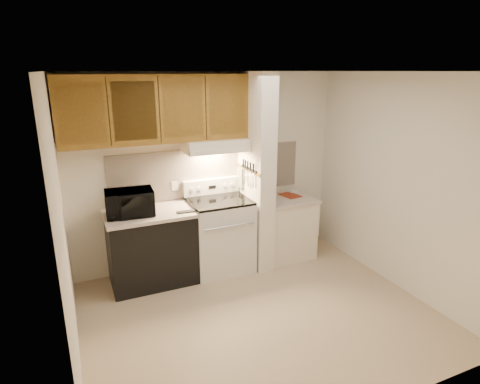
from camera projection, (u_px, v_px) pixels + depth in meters
floor at (259, 314)px, 4.31m from camera, size 3.60×3.60×0.00m
ceiling at (263, 71)px, 3.58m from camera, size 3.60×3.60×0.00m
wall_back at (209, 170)px, 5.26m from camera, size 3.60×2.50×0.02m
wall_left at (63, 232)px, 3.25m from camera, size 0.02×3.00×2.50m
wall_right at (399, 184)px, 4.65m from camera, size 0.02×3.00×2.50m
backsplash at (210, 172)px, 5.25m from camera, size 2.60×0.02×0.63m
range_body at (220, 235)px, 5.19m from camera, size 0.76×0.65×0.92m
oven_window at (229, 242)px, 4.90m from camera, size 0.50×0.01×0.30m
oven_handle at (230, 226)px, 4.80m from camera, size 0.65×0.02×0.02m
cooktop at (219, 201)px, 5.05m from camera, size 0.74×0.64×0.03m
range_backguard at (211, 186)px, 5.27m from camera, size 0.76×0.08×0.20m
range_display at (212, 187)px, 5.23m from camera, size 0.10×0.01×0.04m
range_knob_left_outer at (192, 190)px, 5.12m from camera, size 0.05×0.02×0.05m
range_knob_left_inner at (199, 189)px, 5.16m from camera, size 0.05×0.02×0.05m
range_knob_right_inner at (225, 186)px, 5.30m from camera, size 0.05×0.02×0.05m
range_knob_right_outer at (232, 185)px, 5.33m from camera, size 0.05×0.02×0.05m
dishwasher_front at (152, 249)px, 4.86m from camera, size 1.00×0.63×0.87m
left_countertop at (149, 213)px, 4.73m from camera, size 1.04×0.67×0.04m
spoon_rest at (187, 212)px, 4.71m from camera, size 0.23×0.08×0.02m
teal_jar at (118, 211)px, 4.62m from camera, size 0.10×0.10×0.10m
outlet at (175, 186)px, 5.10m from camera, size 0.08×0.01×0.12m
microwave at (130, 203)px, 4.58m from camera, size 0.56×0.40×0.30m
partition_pillar at (256, 173)px, 5.15m from camera, size 0.22×0.70×2.50m
pillar_trim at (248, 170)px, 5.09m from camera, size 0.01×0.70×0.04m
knife_strip at (249, 169)px, 5.04m from camera, size 0.02×0.42×0.04m
knife_blade_a at (253, 180)px, 4.93m from camera, size 0.01×0.03×0.16m
knife_handle_a at (253, 168)px, 4.89m from camera, size 0.02×0.02×0.10m
knife_blade_b at (250, 179)px, 5.01m from camera, size 0.01×0.04×0.18m
knife_handle_b at (251, 166)px, 4.96m from camera, size 0.02×0.02×0.10m
knife_blade_c at (248, 178)px, 5.07m from camera, size 0.01×0.04×0.20m
knife_handle_c at (248, 165)px, 5.03m from camera, size 0.02×0.02×0.10m
knife_blade_d at (245, 175)px, 5.14m from camera, size 0.01×0.04×0.16m
knife_handle_d at (245, 164)px, 5.10m from camera, size 0.02×0.02×0.10m
knife_blade_e at (243, 175)px, 5.21m from camera, size 0.01×0.04×0.18m
knife_handle_e at (243, 163)px, 5.15m from camera, size 0.02×0.02×0.10m
oven_mitt at (241, 178)px, 5.28m from camera, size 0.03×0.11×0.26m
right_cab_base at (285, 228)px, 5.58m from camera, size 0.70×0.60×0.81m
right_countertop at (286, 199)px, 5.45m from camera, size 0.74×0.64×0.04m
red_folder at (290, 195)px, 5.54m from camera, size 0.25×0.32×0.01m
white_box at (293, 191)px, 5.68m from camera, size 0.15×0.11×0.04m
range_hood at (215, 145)px, 4.96m from camera, size 0.78×0.44×0.15m
hood_lip at (221, 151)px, 4.79m from camera, size 0.78×0.04×0.06m
upper_cabinets at (156, 109)px, 4.60m from camera, size 2.18×0.33×0.77m
cab_door_a at (81, 113)px, 4.14m from camera, size 0.46×0.01×0.63m
cab_gap_a at (108, 112)px, 4.24m from camera, size 0.01×0.01×0.73m
cab_door_b at (135, 111)px, 4.35m from camera, size 0.46×0.01×0.63m
cab_gap_b at (159, 110)px, 4.46m from camera, size 0.01×0.01×0.73m
cab_door_c at (183, 109)px, 4.56m from camera, size 0.46×0.01×0.63m
cab_gap_c at (206, 108)px, 4.67m from camera, size 0.01×0.01×0.73m
cab_door_d at (227, 107)px, 4.77m from camera, size 0.46×0.01×0.63m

